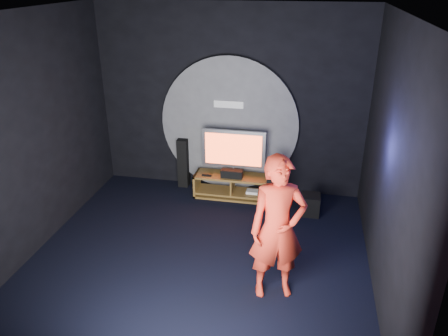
{
  "coord_description": "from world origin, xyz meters",
  "views": [
    {
      "loc": [
        1.44,
        -5.24,
        3.95
      ],
      "look_at": [
        0.18,
        1.05,
        1.05
      ],
      "focal_mm": 35.0,
      "sensor_mm": 36.0,
      "label": 1
    }
  ],
  "objects_px": {
    "player": "(278,229)",
    "media_console": "(233,188)",
    "tower_speaker_left": "(183,163)",
    "tower_speaker_right": "(272,185)",
    "tv": "(233,151)",
    "subwoofer": "(310,204)"
  },
  "relations": [
    {
      "from": "subwoofer",
      "to": "tower_speaker_left",
      "type": "bearing_deg",
      "value": 165.24
    },
    {
      "from": "tower_speaker_right",
      "to": "player",
      "type": "relative_size",
      "value": 0.5
    },
    {
      "from": "media_console",
      "to": "tower_speaker_left",
      "type": "xyz_separation_m",
      "value": [
        -1.05,
        0.3,
        0.3
      ]
    },
    {
      "from": "tower_speaker_left",
      "to": "subwoofer",
      "type": "height_order",
      "value": "tower_speaker_left"
    },
    {
      "from": "tv",
      "to": "subwoofer",
      "type": "distance_m",
      "value": 1.69
    },
    {
      "from": "media_console",
      "to": "tv",
      "type": "height_order",
      "value": "tv"
    },
    {
      "from": "tower_speaker_left",
      "to": "subwoofer",
      "type": "xyz_separation_m",
      "value": [
        2.5,
        -0.66,
        -0.31
      ]
    },
    {
      "from": "tv",
      "to": "tower_speaker_right",
      "type": "height_order",
      "value": "tv"
    },
    {
      "from": "player",
      "to": "media_console",
      "type": "bearing_deg",
      "value": 94.99
    },
    {
      "from": "tv",
      "to": "player",
      "type": "relative_size",
      "value": 0.6
    },
    {
      "from": "tv",
      "to": "subwoofer",
      "type": "xyz_separation_m",
      "value": [
        1.46,
        -0.43,
        -0.74
      ]
    },
    {
      "from": "tower_speaker_right",
      "to": "subwoofer",
      "type": "height_order",
      "value": "tower_speaker_right"
    },
    {
      "from": "subwoofer",
      "to": "player",
      "type": "height_order",
      "value": "player"
    },
    {
      "from": "media_console",
      "to": "tower_speaker_right",
      "type": "bearing_deg",
      "value": -23.98
    },
    {
      "from": "player",
      "to": "subwoofer",
      "type": "bearing_deg",
      "value": 62.09
    },
    {
      "from": "tower_speaker_left",
      "to": "tower_speaker_right",
      "type": "height_order",
      "value": "same"
    },
    {
      "from": "tv",
      "to": "player",
      "type": "bearing_deg",
      "value": -68.47
    },
    {
      "from": "tower_speaker_left",
      "to": "tower_speaker_right",
      "type": "distance_m",
      "value": 1.93
    },
    {
      "from": "media_console",
      "to": "tower_speaker_right",
      "type": "relative_size",
      "value": 1.45
    },
    {
      "from": "media_console",
      "to": "player",
      "type": "height_order",
      "value": "player"
    },
    {
      "from": "tower_speaker_left",
      "to": "tower_speaker_right",
      "type": "relative_size",
      "value": 1.0
    },
    {
      "from": "tower_speaker_left",
      "to": "player",
      "type": "height_order",
      "value": "player"
    }
  ]
}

